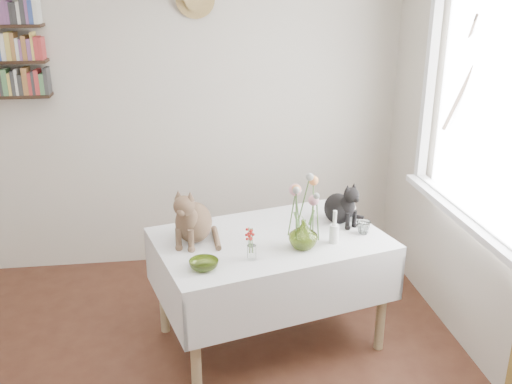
{
  "coord_description": "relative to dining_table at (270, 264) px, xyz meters",
  "views": [
    {
      "loc": [
        0.3,
        -2.07,
        2.15
      ],
      "look_at": [
        0.71,
        0.91,
        1.05
      ],
      "focal_mm": 40.0,
      "sensor_mm": 36.0,
      "label": 1
    }
  ],
  "objects": [
    {
      "name": "room",
      "position": [
        -0.81,
        -1.01,
        0.71
      ],
      "size": [
        4.08,
        4.58,
        2.58
      ],
      "color": "brown",
      "rests_on": "ground"
    },
    {
      "name": "window",
      "position": [
        1.16,
        -0.21,
        0.85
      ],
      "size": [
        0.12,
        1.52,
        1.32
      ],
      "color": "white",
      "rests_on": "room"
    },
    {
      "name": "dining_table",
      "position": [
        0.0,
        0.0,
        0.0
      ],
      "size": [
        1.52,
        1.18,
        0.72
      ],
      "color": "white",
      "rests_on": "room"
    },
    {
      "name": "tabby_cat",
      "position": [
        -0.45,
        0.02,
        0.36
      ],
      "size": [
        0.34,
        0.37,
        0.36
      ],
      "primitive_type": null,
      "rotation": [
        0.0,
        0.0,
        -0.41
      ],
      "color": "brown",
      "rests_on": "dining_table"
    },
    {
      "name": "black_cat",
      "position": [
        0.46,
        0.17,
        0.32
      ],
      "size": [
        0.29,
        0.31,
        0.29
      ],
      "primitive_type": null,
      "rotation": [
        0.0,
        0.0,
        0.53
      ],
      "color": "black",
      "rests_on": "dining_table"
    },
    {
      "name": "flower_vase",
      "position": [
        0.16,
        -0.17,
        0.26
      ],
      "size": [
        0.23,
        0.23,
        0.17
      ],
      "primitive_type": "imported",
      "rotation": [
        0.0,
        0.0,
        0.69
      ],
      "color": "#8EA93D",
      "rests_on": "dining_table"
    },
    {
      "name": "green_bowl",
      "position": [
        -0.41,
        -0.35,
        0.2
      ],
      "size": [
        0.19,
        0.19,
        0.05
      ],
      "primitive_type": "imported",
      "rotation": [
        0.0,
        0.0,
        0.23
      ],
      "color": "#8EA93D",
      "rests_on": "dining_table"
    },
    {
      "name": "drinking_glass",
      "position": [
        0.57,
        -0.02,
        0.22
      ],
      "size": [
        0.12,
        0.12,
        0.08
      ],
      "primitive_type": "imported",
      "rotation": [
        0.0,
        0.0,
        0.55
      ],
      "color": "white",
      "rests_on": "dining_table"
    },
    {
      "name": "candlestick",
      "position": [
        0.36,
        -0.13,
        0.24
      ],
      "size": [
        0.06,
        0.06,
        0.2
      ],
      "color": "white",
      "rests_on": "dining_table"
    },
    {
      "name": "berry_jar",
      "position": [
        -0.15,
        -0.27,
        0.27
      ],
      "size": [
        0.05,
        0.05,
        0.21
      ],
      "color": "white",
      "rests_on": "dining_table"
    },
    {
      "name": "porcelain_figurine",
      "position": [
        0.56,
        0.18,
        0.22
      ],
      "size": [
        0.06,
        0.06,
        0.11
      ],
      "color": "white",
      "rests_on": "dining_table"
    },
    {
      "name": "flower_bouquet",
      "position": [
        0.16,
        -0.16,
        0.52
      ],
      "size": [
        0.17,
        0.13,
        0.39
      ],
      "color": "#4C7233",
      "rests_on": "flower_vase"
    }
  ]
}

